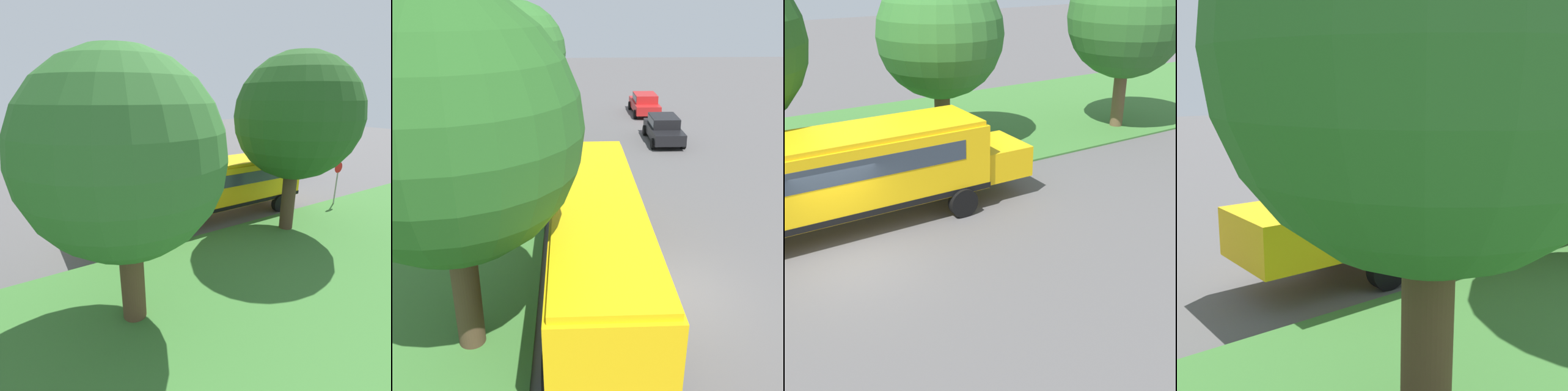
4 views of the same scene
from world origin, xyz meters
TOP-DOWN VIEW (x-y plane):
  - ground_plane at (0.00, 0.00)m, footprint 120.00×120.00m
  - school_bus at (-2.30, 0.30)m, footprint 2.85×12.42m
  - car_black_nearest at (2.80, 15.70)m, footprint 2.02×4.40m
  - car_red_middle at (2.80, 23.05)m, footprint 2.02×4.40m
  - oak_tree_beside_bus at (-5.66, -1.98)m, footprint 5.75×5.75m
  - oak_tree_roadside_mid at (-7.68, 6.80)m, footprint 5.43×5.43m
  - oak_tree_far_end at (-5.88, 16.00)m, footprint 5.61×5.61m

SIDE VIEW (x-z plane):
  - ground_plane at x=0.00m, z-range 0.00..0.00m
  - car_black_nearest at x=2.80m, z-range 0.10..1.66m
  - car_red_middle at x=2.80m, z-range 0.10..1.66m
  - school_bus at x=-2.30m, z-range 0.34..3.50m
  - oak_tree_roadside_mid at x=-7.68m, z-range 1.18..8.87m
  - oak_tree_far_end at x=-5.88m, z-range 1.28..9.39m
  - oak_tree_beside_bus at x=-5.66m, z-range 1.35..9.81m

